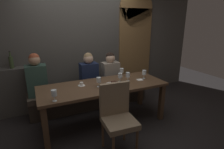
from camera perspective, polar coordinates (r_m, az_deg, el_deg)
The scene contains 21 objects.
ground at distance 3.45m, azimuth -2.63°, elevation -14.86°, with size 9.00×9.00×0.00m, color black.
back_wall_tiled at distance 4.11m, azimuth -9.58°, elevation 12.25°, with size 6.00×0.12×3.00m, color #4C4944.
arched_door at distance 4.60m, azimuth 7.44°, elevation 11.12°, with size 0.90×0.05×2.55m.
back_counter at distance 4.02m, azimuth -29.92°, elevation -4.95°, with size 1.10×0.28×0.95m, color #413E3A.
dining_table at distance 3.16m, azimuth -2.79°, elevation -4.74°, with size 2.20×0.84×0.74m.
banquette_bench at distance 3.93m, azimuth -6.60°, elevation -7.06°, with size 2.50×0.44×0.45m.
chair_near_side at distance 2.57m, azimuth 1.73°, elevation -12.34°, with size 0.47×0.47×0.98m.
diner_redhead at distance 3.57m, azimuth -23.02°, elevation -0.46°, with size 0.36×0.24×0.81m.
diner_bearded at distance 3.74m, azimuth -7.43°, elevation 1.00°, with size 0.36×0.24×0.74m.
diner_far_end at distance 3.89m, azimuth -0.53°, elevation 1.58°, with size 0.36×0.24×0.72m.
wine_bottle_pale_label at distance 3.84m, azimuth -29.52°, elevation 3.51°, with size 0.08×0.08×0.33m.
wine_glass_near_left at distance 3.23m, azimuth 2.61°, elevation -0.46°, with size 0.08×0.08×0.16m.
wine_glass_center_back at distance 3.00m, azimuth -4.27°, elevation -1.86°, with size 0.08×0.08×0.16m.
wine_glass_far_left at distance 3.57m, azimuth 3.11°, elevation 1.27°, with size 0.08×0.08×0.16m.
wine_glass_near_right at distance 3.29m, azimuth 5.12°, elevation -0.14°, with size 0.08×0.08×0.16m.
wine_glass_center_front at distance 2.59m, azimuth -18.06°, elevation -5.80°, with size 0.08×0.08×0.16m.
wine_glass_end_right at distance 3.47m, azimuth 10.25°, elevation 0.59°, with size 0.08×0.08×0.16m.
espresso_cup at distance 3.10m, azimuth -9.71°, elevation -3.10°, with size 0.12×0.12×0.06m.
dessert_plate at distance 3.15m, azimuth 0.45°, elevation -2.80°, with size 0.19×0.19×0.05m.
fork_on_table at distance 3.20m, azimuth 2.76°, elevation -2.71°, with size 0.02×0.17×0.01m, color silver.
folded_napkin at distance 3.40m, azimuth 8.92°, elevation -1.68°, with size 0.11×0.10×0.01m, color silver.
Camera 1 is at (-1.10, -2.72, 1.81)m, focal length 28.59 mm.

